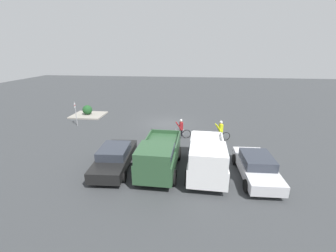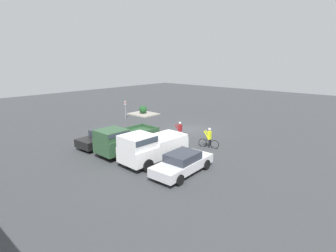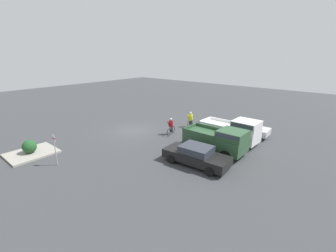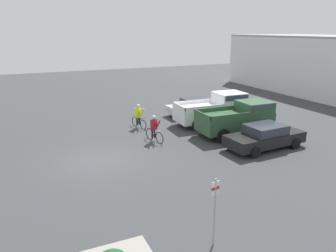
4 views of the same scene
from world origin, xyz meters
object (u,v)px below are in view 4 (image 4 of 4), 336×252
pickup_truck_1 (239,118)px  cyclist_1 (139,116)px  cyclist_0 (154,129)px  sedan_1 (265,137)px  pickup_truck_0 (216,108)px  fire_lane_sign (215,206)px  sedan_0 (196,106)px

pickup_truck_1 → cyclist_1: bearing=-127.0°
pickup_truck_1 → cyclist_0: pickup_truck_1 is taller
sedan_1 → cyclist_1: 8.68m
pickup_truck_0 → pickup_truck_1: pickup_truck_0 is taller
pickup_truck_0 → sedan_1: 5.61m
pickup_truck_0 → cyclist_1: bearing=-103.7°
pickup_truck_0 → fire_lane_sign: 14.26m
cyclist_1 → fire_lane_sign: (13.34, -2.23, 0.57)m
sedan_0 → sedan_1: size_ratio=0.96×
sedan_0 → cyclist_1: size_ratio=2.72×
cyclist_0 → cyclist_1: 3.18m
sedan_0 → cyclist_0: (4.67, -5.47, 0.12)m
pickup_truck_0 → fire_lane_sign: bearing=-32.6°
sedan_1 → fire_lane_sign: 9.89m
cyclist_0 → cyclist_1: size_ratio=1.00×
sedan_1 → cyclist_0: (-3.73, -5.36, 0.11)m
sedan_0 → sedan_1: (8.40, -0.10, 0.01)m
sedan_0 → pickup_truck_1: (5.61, 0.11, 0.42)m
pickup_truck_0 → cyclist_0: bearing=-71.6°
sedan_0 → cyclist_1: cyclist_1 is taller
pickup_truck_1 → fire_lane_sign: 12.01m
sedan_1 → fire_lane_sign: (6.43, -7.47, 0.71)m
sedan_1 → fire_lane_sign: size_ratio=2.07×
cyclist_1 → fire_lane_sign: bearing=-9.5°
fire_lane_sign → cyclist_0: bearing=168.3°
pickup_truck_0 → cyclist_1: size_ratio=3.02×
pickup_truck_0 → fire_lane_sign: size_ratio=2.21×
pickup_truck_0 → sedan_0: bearing=-178.0°
pickup_truck_0 → cyclist_0: (1.85, -5.57, -0.34)m
sedan_0 → pickup_truck_0: 2.85m
cyclist_1 → sedan_0: bearing=105.6°
cyclist_0 → pickup_truck_0: bearing=108.4°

